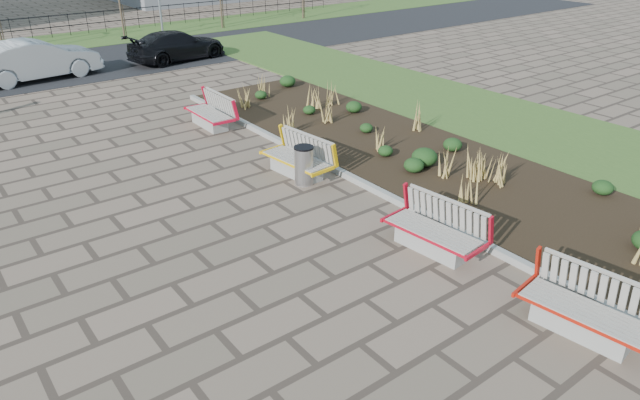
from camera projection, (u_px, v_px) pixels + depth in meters
ground at (359, 343)px, 9.02m from camera, size 120.00×120.00×0.00m
planting_bed at (412, 156)px, 15.95m from camera, size 4.50×18.00×0.10m
planting_curb at (348, 176)px, 14.67m from camera, size 0.16×18.00×0.15m
grass_verge_near at (515, 124)px, 18.54m from camera, size 5.00×38.00×0.04m
road at (27, 72)px, 24.68m from camera, size 80.00×7.00×0.02m
bench_a at (585, 308)px, 9.02m from camera, size 1.18×2.20×1.00m
bench_b at (433, 229)px, 11.32m from camera, size 1.12×2.18×1.00m
bench_c at (296, 157)px, 14.69m from camera, size 1.10×2.18×1.00m
bench_d at (209, 111)px, 18.12m from camera, size 0.91×2.11×1.00m
litter_bin at (304, 166)px, 14.22m from camera, size 0.48×0.48×0.97m
car_silver at (37, 60)px, 23.24m from camera, size 5.00×2.14×1.60m
car_black at (177, 45)px, 26.43m from camera, size 4.86×2.50×1.35m
tree_d at (119, 1)px, 30.23m from camera, size 1.40×1.40×4.00m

